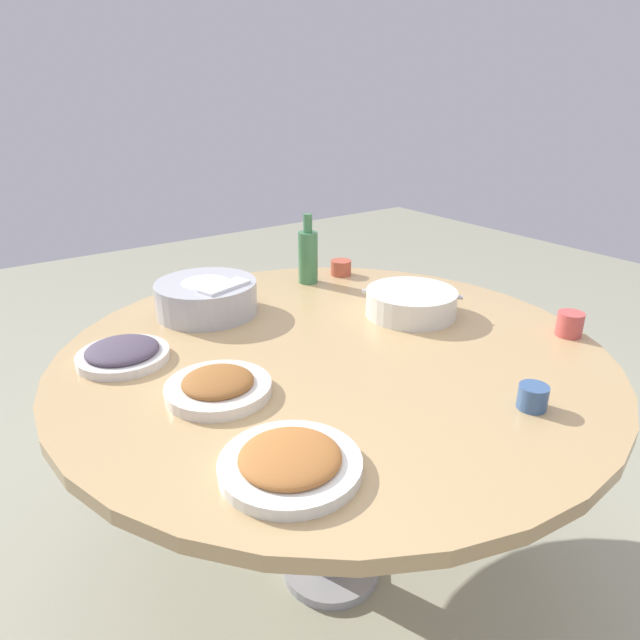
{
  "coord_description": "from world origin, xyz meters",
  "views": [
    {
      "loc": [
        -0.77,
        -1.02,
        1.36
      ],
      "look_at": [
        0.04,
        0.12,
        0.78
      ],
      "focal_mm": 31.5,
      "sensor_mm": 36.0,
      "label": 1
    }
  ],
  "objects_px": {
    "tea_cup_side": "(533,397)",
    "dish_eggplant": "(123,353)",
    "tea_cup_far": "(570,324)",
    "tea_cup_near": "(341,268)",
    "soup_bowl": "(411,303)",
    "green_bottle": "(308,255)",
    "dish_tofu_braise": "(290,462)",
    "round_dining_table": "(333,378)",
    "dish_stirfry": "(218,386)",
    "rice_bowl": "(207,297)"
  },
  "relations": [
    {
      "from": "dish_tofu_braise",
      "to": "green_bottle",
      "type": "xyz_separation_m",
      "value": [
        0.6,
        0.82,
        0.07
      ]
    },
    {
      "from": "round_dining_table",
      "to": "dish_tofu_braise",
      "type": "bearing_deg",
      "value": -135.33
    },
    {
      "from": "green_bottle",
      "to": "round_dining_table",
      "type": "bearing_deg",
      "value": -117.59
    },
    {
      "from": "tea_cup_side",
      "to": "dish_eggplant",
      "type": "bearing_deg",
      "value": 131.09
    },
    {
      "from": "rice_bowl",
      "to": "green_bottle",
      "type": "bearing_deg",
      "value": 8.51
    },
    {
      "from": "soup_bowl",
      "to": "dish_eggplant",
      "type": "bearing_deg",
      "value": 166.29
    },
    {
      "from": "round_dining_table",
      "to": "tea_cup_near",
      "type": "xyz_separation_m",
      "value": [
        0.38,
        0.47,
        0.11
      ]
    },
    {
      "from": "rice_bowl",
      "to": "soup_bowl",
      "type": "relative_size",
      "value": 1.12
    },
    {
      "from": "dish_tofu_braise",
      "to": "dish_stirfry",
      "type": "bearing_deg",
      "value": 87.05
    },
    {
      "from": "dish_tofu_braise",
      "to": "tea_cup_side",
      "type": "bearing_deg",
      "value": -12.66
    },
    {
      "from": "dish_stirfry",
      "to": "tea_cup_near",
      "type": "xyz_separation_m",
      "value": [
        0.72,
        0.51,
        0.01
      ]
    },
    {
      "from": "rice_bowl",
      "to": "tea_cup_near",
      "type": "height_order",
      "value": "rice_bowl"
    },
    {
      "from": "tea_cup_side",
      "to": "rice_bowl",
      "type": "bearing_deg",
      "value": 109.93
    },
    {
      "from": "tea_cup_far",
      "to": "green_bottle",
      "type": "bearing_deg",
      "value": 112.37
    },
    {
      "from": "soup_bowl",
      "to": "green_bottle",
      "type": "bearing_deg",
      "value": 100.38
    },
    {
      "from": "round_dining_table",
      "to": "dish_tofu_braise",
      "type": "xyz_separation_m",
      "value": [
        -0.35,
        -0.35,
        0.1
      ]
    },
    {
      "from": "dish_stirfry",
      "to": "dish_eggplant",
      "type": "distance_m",
      "value": 0.3
    },
    {
      "from": "round_dining_table",
      "to": "tea_cup_side",
      "type": "xyz_separation_m",
      "value": [
        0.16,
        -0.46,
        0.11
      ]
    },
    {
      "from": "round_dining_table",
      "to": "tea_cup_near",
      "type": "height_order",
      "value": "tea_cup_near"
    },
    {
      "from": "rice_bowl",
      "to": "soup_bowl",
      "type": "bearing_deg",
      "value": -36.87
    },
    {
      "from": "tea_cup_near",
      "to": "tea_cup_far",
      "type": "height_order",
      "value": "tea_cup_far"
    },
    {
      "from": "green_bottle",
      "to": "tea_cup_side",
      "type": "distance_m",
      "value": 0.94
    },
    {
      "from": "dish_eggplant",
      "to": "tea_cup_side",
      "type": "bearing_deg",
      "value": -48.91
    },
    {
      "from": "soup_bowl",
      "to": "dish_eggplant",
      "type": "height_order",
      "value": "soup_bowl"
    },
    {
      "from": "tea_cup_near",
      "to": "tea_cup_side",
      "type": "distance_m",
      "value": 0.96
    },
    {
      "from": "dish_eggplant",
      "to": "tea_cup_far",
      "type": "height_order",
      "value": "tea_cup_far"
    },
    {
      "from": "dish_tofu_braise",
      "to": "tea_cup_side",
      "type": "distance_m",
      "value": 0.53
    },
    {
      "from": "dish_stirfry",
      "to": "green_bottle",
      "type": "xyz_separation_m",
      "value": [
        0.58,
        0.51,
        0.07
      ]
    },
    {
      "from": "tea_cup_near",
      "to": "tea_cup_side",
      "type": "height_order",
      "value": "same"
    },
    {
      "from": "tea_cup_side",
      "to": "dish_stirfry",
      "type": "bearing_deg",
      "value": 139.59
    },
    {
      "from": "round_dining_table",
      "to": "tea_cup_far",
      "type": "bearing_deg",
      "value": -28.07
    },
    {
      "from": "soup_bowl",
      "to": "green_bottle",
      "type": "relative_size",
      "value": 1.12
    },
    {
      "from": "rice_bowl",
      "to": "tea_cup_near",
      "type": "xyz_separation_m",
      "value": [
        0.54,
        0.06,
        -0.02
      ]
    },
    {
      "from": "rice_bowl",
      "to": "tea_cup_side",
      "type": "height_order",
      "value": "rice_bowl"
    },
    {
      "from": "round_dining_table",
      "to": "tea_cup_side",
      "type": "relative_size",
      "value": 22.57
    },
    {
      "from": "dish_stirfry",
      "to": "tea_cup_far",
      "type": "xyz_separation_m",
      "value": [
        0.9,
        -0.26,
        0.01
      ]
    },
    {
      "from": "soup_bowl",
      "to": "dish_stirfry",
      "type": "distance_m",
      "value": 0.66
    },
    {
      "from": "round_dining_table",
      "to": "dish_tofu_braise",
      "type": "relative_size",
      "value": 5.51
    },
    {
      "from": "rice_bowl",
      "to": "dish_stirfry",
      "type": "relative_size",
      "value": 1.27
    },
    {
      "from": "rice_bowl",
      "to": "dish_eggplant",
      "type": "height_order",
      "value": "rice_bowl"
    },
    {
      "from": "dish_stirfry",
      "to": "tea_cup_near",
      "type": "distance_m",
      "value": 0.88
    },
    {
      "from": "round_dining_table",
      "to": "tea_cup_side",
      "type": "bearing_deg",
      "value": -70.68
    },
    {
      "from": "round_dining_table",
      "to": "tea_cup_side",
      "type": "height_order",
      "value": "tea_cup_side"
    },
    {
      "from": "rice_bowl",
      "to": "tea_cup_side",
      "type": "bearing_deg",
      "value": -70.07
    },
    {
      "from": "dish_tofu_braise",
      "to": "tea_cup_far",
      "type": "bearing_deg",
      "value": 3.19
    },
    {
      "from": "dish_stirfry",
      "to": "dish_eggplant",
      "type": "relative_size",
      "value": 1.05
    },
    {
      "from": "dish_tofu_braise",
      "to": "dish_stirfry",
      "type": "distance_m",
      "value": 0.31
    },
    {
      "from": "green_bottle",
      "to": "tea_cup_far",
      "type": "height_order",
      "value": "green_bottle"
    },
    {
      "from": "dish_stirfry",
      "to": "tea_cup_side",
      "type": "height_order",
      "value": "tea_cup_side"
    },
    {
      "from": "dish_stirfry",
      "to": "dish_eggplant",
      "type": "xyz_separation_m",
      "value": [
        -0.12,
        0.28,
        -0.0
      ]
    }
  ]
}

